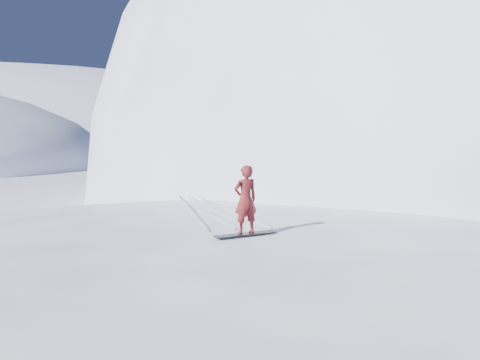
{
  "coord_description": "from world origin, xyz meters",
  "views": [
    {
      "loc": [
        -2.06,
        -9.99,
        4.71
      ],
      "look_at": [
        -0.59,
        2.36,
        3.5
      ],
      "focal_mm": 40.0,
      "sensor_mm": 36.0,
      "label": 1
    }
  ],
  "objects": [
    {
      "name": "snowboarder",
      "position": [
        -0.59,
        1.36,
        3.17
      ],
      "size": [
        0.64,
        0.53,
        1.49
      ],
      "primitive_type": "imported",
      "rotation": [
        0.0,
        0.0,
        3.5
      ],
      "color": "maroon",
      "rests_on": "snowboard"
    },
    {
      "name": "peak_shoulder",
      "position": [
        10.0,
        20.0,
        0.0
      ],
      "size": [
        28.0,
        24.0,
        18.0
      ],
      "primitive_type": "ellipsoid",
      "color": "white",
      "rests_on": "ground"
    },
    {
      "name": "near_ridge",
      "position": [
        1.0,
        3.0,
        0.0
      ],
      "size": [
        36.0,
        28.0,
        4.8
      ],
      "primitive_type": "ellipsoid",
      "color": "white",
      "rests_on": "ground"
    },
    {
      "name": "wind_bumps",
      "position": [
        -0.56,
        2.12,
        0.0
      ],
      "size": [
        16.0,
        14.4,
        1.0
      ],
      "color": "white",
      "rests_on": "ground"
    },
    {
      "name": "snowboard",
      "position": [
        -0.59,
        1.36,
        2.41
      ],
      "size": [
        1.43,
        0.75,
        0.02
      ],
      "primitive_type": "cube",
      "rotation": [
        0.0,
        0.0,
        0.36
      ],
      "color": "black",
      "rests_on": "near_ridge"
    },
    {
      "name": "board_tracks",
      "position": [
        -1.16,
        4.99,
        2.42
      ],
      "size": [
        2.16,
        5.98,
        0.04
      ],
      "color": "silver",
      "rests_on": "ground"
    }
  ]
}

